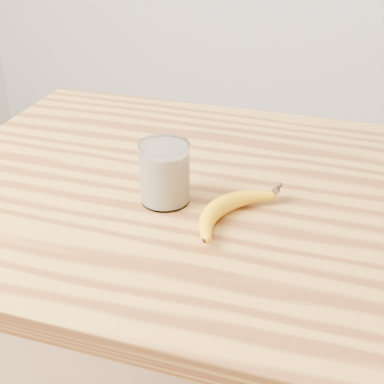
% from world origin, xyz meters
% --- Properties ---
extents(table, '(1.20, 0.80, 0.90)m').
position_xyz_m(table, '(0.00, 0.00, 0.77)').
color(table, '#B37E32').
rests_on(table, ground).
extents(smoothie_glass, '(0.09, 0.09, 0.11)m').
position_xyz_m(smoothie_glass, '(-0.12, -0.07, 0.95)').
color(smoothie_glass, white).
rests_on(smoothie_glass, table).
extents(banana, '(0.19, 0.27, 0.03)m').
position_xyz_m(banana, '(-0.02, -0.08, 0.92)').
color(banana, '#E6A007').
rests_on(banana, table).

